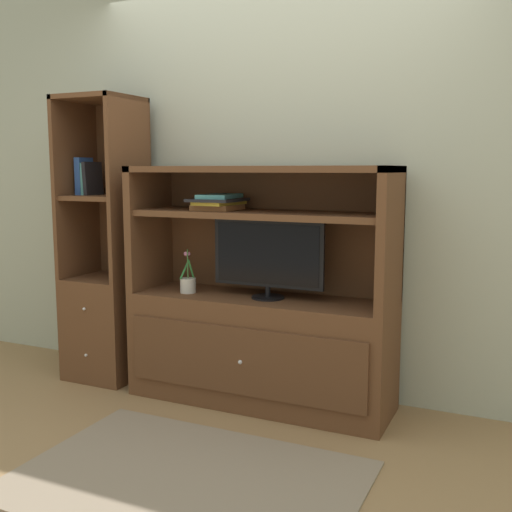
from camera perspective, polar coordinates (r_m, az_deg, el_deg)
ground_plane at (r=3.44m, az=-2.54°, el=-15.64°), size 8.00×8.00×0.00m
painted_rear_wall at (r=3.83m, az=2.54°, el=8.32°), size 6.00×0.10×2.80m
area_rug at (r=2.93m, az=-6.53°, el=-20.09°), size 1.54×1.07×0.01m
media_console at (r=3.63m, az=0.36°, el=-6.50°), size 1.57×0.51×1.40m
tv_monitor at (r=3.51m, az=1.12°, el=-0.06°), size 0.68×0.19×0.45m
potted_plant at (r=3.72m, az=-6.39°, el=-2.59°), size 0.09×0.10×0.27m
magazine_stack at (r=3.64m, az=-3.53°, el=5.08°), size 0.28×0.35×0.09m
bookshelf_tall at (r=4.18m, az=-13.77°, el=-2.90°), size 0.46×0.46×1.85m
upright_book_row at (r=4.18m, az=-15.48°, el=7.09°), size 0.11×0.17×0.24m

